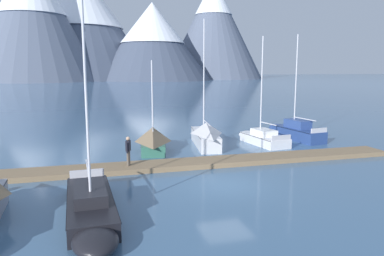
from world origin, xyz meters
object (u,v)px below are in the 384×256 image
at_px(sailboat_mid_dock_port, 153,139).
at_px(sailboat_far_berth, 261,137).
at_px(sailboat_outer_slip, 294,131).
at_px(sailboat_second_berth, 91,207).
at_px(sailboat_mid_dock_starboard, 205,134).
at_px(person_on_dock, 128,149).

relative_size(sailboat_mid_dock_port, sailboat_far_berth, 0.78).
bearing_deg(sailboat_outer_slip, sailboat_second_berth, -142.68).
bearing_deg(sailboat_second_berth, sailboat_mid_dock_starboard, 54.38).
distance_m(sailboat_mid_dock_port, person_on_dock, 5.57).
xyz_separation_m(sailboat_mid_dock_starboard, sailboat_outer_slip, (8.18, 0.71, -0.27)).
xyz_separation_m(sailboat_far_berth, sailboat_outer_slip, (3.64, 1.18, 0.15)).
bearing_deg(sailboat_second_berth, person_on_dock, 71.41).
relative_size(sailboat_far_berth, person_on_dock, 4.91).
distance_m(sailboat_mid_dock_starboard, sailboat_outer_slip, 8.22).
distance_m(sailboat_mid_dock_port, sailboat_outer_slip, 12.36).
bearing_deg(sailboat_far_berth, sailboat_mid_dock_port, 179.92).
distance_m(sailboat_second_berth, sailboat_mid_dock_port, 12.60).
bearing_deg(sailboat_mid_dock_port, sailboat_second_berth, -111.46).
height_order(sailboat_mid_dock_port, sailboat_far_berth, sailboat_far_berth).
distance_m(sailboat_mid_dock_starboard, sailboat_far_berth, 4.59).
xyz_separation_m(sailboat_second_berth, sailboat_outer_slip, (16.91, 12.89, 0.16)).
distance_m(sailboat_mid_dock_port, sailboat_far_berth, 8.67).
relative_size(sailboat_outer_slip, person_on_dock, 5.10).
xyz_separation_m(sailboat_outer_slip, person_on_dock, (-14.66, -6.20, 0.62)).
distance_m(sailboat_outer_slip, person_on_dock, 15.93).
height_order(sailboat_far_berth, person_on_dock, sailboat_far_berth).
relative_size(sailboat_second_berth, person_on_dock, 5.11).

